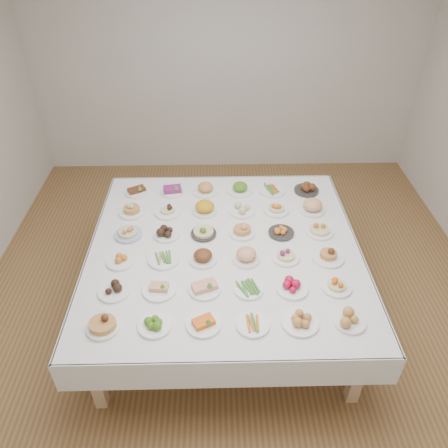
{
  "coord_description": "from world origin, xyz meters",
  "views": [
    {
      "loc": [
        -0.16,
        -3.06,
        3.15
      ],
      "look_at": [
        -0.09,
        -0.08,
        0.88
      ],
      "focal_mm": 35.0,
      "sensor_mm": 36.0,
      "label": 1
    }
  ],
  "objects_px": {
    "dish_0": "(102,322)",
    "dish_35": "(307,187)",
    "dish_18": "(128,230)",
    "display_table": "(224,252)"
  },
  "relations": [
    {
      "from": "dish_0",
      "to": "dish_35",
      "type": "height_order",
      "value": "dish_0"
    },
    {
      "from": "dish_18",
      "to": "dish_35",
      "type": "height_order",
      "value": "dish_18"
    },
    {
      "from": "dish_35",
      "to": "dish_18",
      "type": "bearing_deg",
      "value": -158.21
    },
    {
      "from": "display_table",
      "to": "dish_0",
      "type": "height_order",
      "value": "dish_0"
    },
    {
      "from": "display_table",
      "to": "dish_0",
      "type": "relative_size",
      "value": 10.13
    },
    {
      "from": "dish_18",
      "to": "dish_35",
      "type": "xyz_separation_m",
      "value": [
        1.68,
        0.67,
        -0.01
      ]
    },
    {
      "from": "display_table",
      "to": "dish_35",
      "type": "relative_size",
      "value": 9.55
    },
    {
      "from": "dish_0",
      "to": "dish_35",
      "type": "xyz_separation_m",
      "value": [
        1.7,
        1.7,
        -0.02
      ]
    },
    {
      "from": "display_table",
      "to": "dish_18",
      "type": "relative_size",
      "value": 9.61
    },
    {
      "from": "dish_0",
      "to": "dish_18",
      "type": "bearing_deg",
      "value": 88.93
    }
  ]
}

